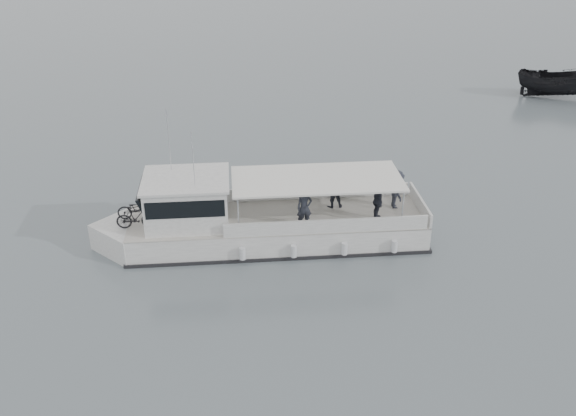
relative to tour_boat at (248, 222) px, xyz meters
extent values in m
plane|color=slate|center=(-1.71, 0.60, -1.04)|extent=(1400.00, 1400.00, 0.00)
cube|color=white|center=(1.29, -0.25, -0.54)|extent=(13.65, 5.95, 1.43)
cube|color=white|center=(-5.20, 0.99, -0.54)|extent=(3.52, 3.52, 1.43)
cube|color=beige|center=(1.29, -0.25, 0.17)|extent=(13.65, 5.95, 0.07)
cube|color=black|center=(1.29, -0.25, -0.98)|extent=(13.89, 6.12, 0.20)
cube|color=white|center=(3.56, 1.04, 0.50)|extent=(8.68, 1.77, 0.66)
cube|color=white|center=(2.92, -2.29, 0.50)|extent=(8.68, 1.77, 0.66)
cube|color=white|center=(7.73, -1.49, 0.50)|extent=(0.77, 3.48, 0.66)
cube|color=white|center=(-2.60, 0.50, 1.16)|extent=(4.02, 3.59, 1.98)
cube|color=black|center=(-4.28, 0.82, 1.33)|extent=(1.13, 2.82, 1.28)
cube|color=black|center=(-2.60, 0.50, 1.49)|extent=(3.82, 3.59, 0.77)
cube|color=white|center=(-2.60, 0.50, 2.21)|extent=(4.28, 3.84, 0.11)
cube|color=white|center=(3.03, -0.58, 1.99)|extent=(7.98, 4.66, 0.09)
cylinder|color=silver|center=(-0.73, -1.43, 1.08)|extent=(0.08, 0.08, 1.82)
cylinder|color=silver|center=(-0.15, 1.60, 1.08)|extent=(0.08, 0.08, 1.82)
cylinder|color=silver|center=(6.20, -2.76, 1.08)|extent=(0.08, 0.08, 1.82)
cylinder|color=silver|center=(6.78, 0.27, 1.08)|extent=(0.08, 0.08, 1.82)
cylinder|color=silver|center=(-3.06, 1.60, 3.64)|extent=(0.04, 0.04, 2.86)
cylinder|color=silver|center=(-2.31, -0.34, 3.42)|extent=(0.04, 0.04, 2.42)
cylinder|color=silver|center=(-0.69, -1.84, -0.49)|extent=(0.31, 0.31, 0.55)
cylinder|color=silver|center=(1.47, -2.26, -0.49)|extent=(0.31, 0.31, 0.55)
cylinder|color=silver|center=(3.64, -2.67, -0.49)|extent=(0.31, 0.31, 0.55)
cylinder|color=silver|center=(5.80, -3.09, -0.49)|extent=(0.31, 0.31, 0.55)
imported|color=black|center=(-4.68, 1.34, 0.67)|extent=(1.98, 1.00, 0.99)
imported|color=black|center=(-4.85, 0.48, 0.70)|extent=(1.80, 0.81, 1.05)
imported|color=#282C36|center=(2.19, -1.43, 1.10)|extent=(0.69, 0.47, 1.85)
imported|color=#282C36|center=(4.04, 0.01, 1.10)|extent=(0.97, 0.79, 1.85)
imported|color=#282C36|center=(5.50, -1.73, 1.10)|extent=(0.62, 1.14, 1.85)
imported|color=#282C36|center=(6.79, -0.86, 1.10)|extent=(0.85, 1.28, 1.85)
imported|color=black|center=(27.42, 15.07, 0.08)|extent=(6.16, 4.43, 2.23)
camera|label=1|loc=(-5.38, -24.93, 13.66)|focal=40.00mm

